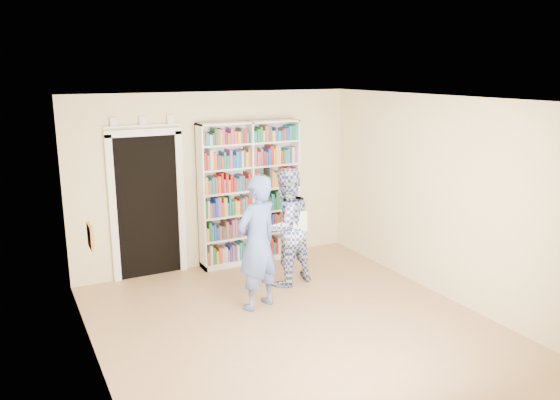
# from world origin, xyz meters

# --- Properties ---
(floor) EXTENTS (5.00, 5.00, 0.00)m
(floor) POSITION_xyz_m (0.00, 0.00, 0.00)
(floor) COLOR #A77A51
(floor) RESTS_ON ground
(ceiling) EXTENTS (5.00, 5.00, 0.00)m
(ceiling) POSITION_xyz_m (0.00, 0.00, 2.70)
(ceiling) COLOR white
(ceiling) RESTS_ON wall_back
(wall_back) EXTENTS (4.50, 0.00, 4.50)m
(wall_back) POSITION_xyz_m (0.00, 2.50, 1.35)
(wall_back) COLOR beige
(wall_back) RESTS_ON floor
(wall_left) EXTENTS (0.00, 5.00, 5.00)m
(wall_left) POSITION_xyz_m (-2.25, 0.00, 1.35)
(wall_left) COLOR beige
(wall_left) RESTS_ON floor
(wall_right) EXTENTS (0.00, 5.00, 5.00)m
(wall_right) POSITION_xyz_m (2.25, 0.00, 1.35)
(wall_right) COLOR beige
(wall_right) RESTS_ON floor
(bookshelf) EXTENTS (1.64, 0.31, 2.25)m
(bookshelf) POSITION_xyz_m (0.48, 2.34, 1.14)
(bookshelf) COLOR white
(bookshelf) RESTS_ON floor
(doorway) EXTENTS (1.10, 0.08, 2.43)m
(doorway) POSITION_xyz_m (-1.10, 2.48, 1.18)
(doorway) COLOR black
(doorway) RESTS_ON floor
(wall_art) EXTENTS (0.03, 0.25, 0.25)m
(wall_art) POSITION_xyz_m (-2.23, 0.20, 1.40)
(wall_art) COLOR brown
(wall_art) RESTS_ON wall_left
(man_blue) EXTENTS (0.74, 0.60, 1.75)m
(man_blue) POSITION_xyz_m (-0.16, 0.70, 0.88)
(man_blue) COLOR #4E67AF
(man_blue) RESTS_ON floor
(man_plaid) EXTENTS (0.94, 0.80, 1.69)m
(man_plaid) POSITION_xyz_m (0.55, 1.26, 0.84)
(man_plaid) COLOR navy
(man_plaid) RESTS_ON floor
(paper_sheet) EXTENTS (0.20, 0.04, 0.29)m
(paper_sheet) POSITION_xyz_m (0.65, 1.02, 0.97)
(paper_sheet) COLOR white
(paper_sheet) RESTS_ON man_plaid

